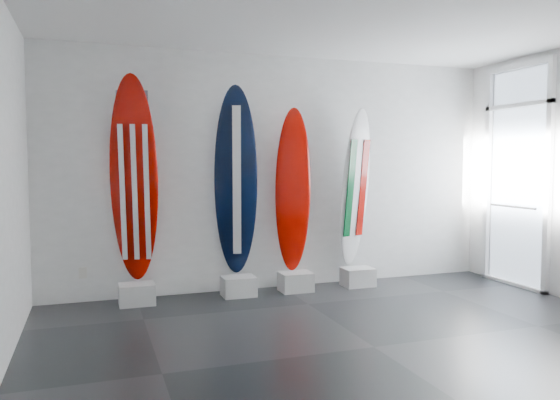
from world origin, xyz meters
name	(u,v)px	position (x,y,z in m)	size (l,w,h in m)	color
floor	(374,347)	(0.00, 0.00, 0.00)	(6.00, 6.00, 0.00)	black
ceiling	(378,1)	(0.00, 0.00, 3.00)	(6.00, 6.00, 0.00)	white
wall_back	(281,173)	(0.00, 2.50, 1.50)	(6.00, 6.00, 0.00)	silver
display_block_usa	(137,294)	(-1.87, 2.18, 0.12)	(0.40, 0.30, 0.24)	silver
surfboard_usa	(134,180)	(-1.87, 2.28, 1.43)	(0.54, 0.08, 2.40)	#950600
display_block_navy	(239,286)	(-0.66, 2.18, 0.12)	(0.40, 0.30, 0.24)	silver
surfboard_navy	(236,182)	(-0.66, 2.28, 1.40)	(0.53, 0.08, 2.33)	black
display_block_swiss	(296,282)	(0.09, 2.18, 0.12)	(0.40, 0.30, 0.24)	silver
surfboard_swiss	(293,190)	(0.09, 2.28, 1.28)	(0.47, 0.08, 2.08)	#950600
display_block_italy	(358,277)	(0.97, 2.18, 0.12)	(0.40, 0.30, 0.24)	silver
surfboard_italy	(355,188)	(0.97, 2.28, 1.29)	(0.48, 0.08, 2.11)	white
wall_outlet	(83,273)	(-2.45, 2.48, 0.35)	(0.09, 0.02, 0.13)	silver
glass_door	(517,178)	(2.97, 1.55, 1.43)	(0.12, 1.16, 2.85)	white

